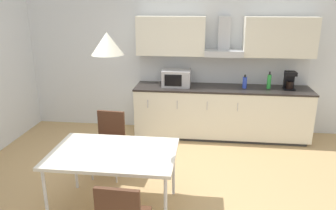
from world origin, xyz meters
name	(u,v)px	position (x,y,z in m)	size (l,w,h in m)	color
ground_plane	(145,200)	(0.00, 0.00, -0.01)	(7.69, 7.25, 0.02)	tan
wall_back	(169,51)	(0.00, 2.47, 1.44)	(6.15, 0.10, 2.89)	silver
kitchen_counter	(221,112)	(0.96, 2.09, 0.45)	(2.97, 0.68, 0.89)	#333333
backsplash_tile	(222,70)	(0.96, 2.40, 1.12)	(2.95, 0.02, 0.46)	silver
upper_wall_cabinets	(224,37)	(0.96, 2.25, 1.72)	(2.95, 0.40, 0.65)	silver
microwave	(176,78)	(0.18, 2.09, 1.03)	(0.48, 0.35, 0.28)	#ADADB2
coffee_maker	(289,80)	(2.06, 2.11, 1.04)	(0.18, 0.19, 0.30)	black
bottle_green	(269,81)	(1.73, 2.11, 1.01)	(0.07, 0.07, 0.29)	green
bottle_blue	(245,82)	(1.33, 2.09, 0.99)	(0.07, 0.07, 0.23)	blue
dining_table	(113,155)	(-0.30, -0.24, 0.69)	(1.36, 0.91, 0.73)	silver
chair_far_left	(109,137)	(-0.60, 0.60, 0.53)	(0.43, 0.43, 0.87)	#4C2D1E
pendant_lamp	(107,44)	(-0.30, -0.24, 1.90)	(0.32, 0.32, 0.22)	silver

